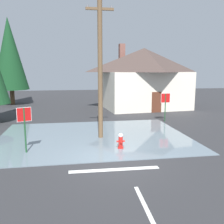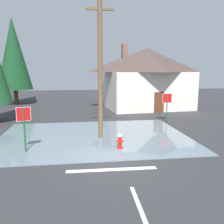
{
  "view_description": "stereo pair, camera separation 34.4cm",
  "coord_description": "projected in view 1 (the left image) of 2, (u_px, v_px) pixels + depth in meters",
  "views": [
    {
      "loc": [
        -1.97,
        -10.79,
        4.14
      ],
      "look_at": [
        0.41,
        3.63,
        1.62
      ],
      "focal_mm": 39.66,
      "sensor_mm": 36.0,
      "label": 1
    },
    {
      "loc": [
        -1.63,
        -10.85,
        4.14
      ],
      "look_at": [
        0.41,
        3.63,
        1.62
      ],
      "focal_mm": 39.66,
      "sensor_mm": 36.0,
      "label": 2
    }
  ],
  "objects": [
    {
      "name": "lane_stop_bar",
      "position": [
        115.0,
        170.0,
        10.35
      ],
      "size": [
        3.81,
        0.39,
        0.01
      ],
      "primitive_type": "cube",
      "rotation": [
        0.0,
        0.0,
        -0.02
      ],
      "color": "silver",
      "rests_on": "ground"
    },
    {
      "name": "stop_sign_far",
      "position": [
        165.0,
        101.0,
        19.68
      ],
      "size": [
        0.76,
        0.08,
        2.28
      ],
      "color": "#1E4C28",
      "rests_on": "ground"
    },
    {
      "name": "lane_center_stripe",
      "position": [
        147.0,
        210.0,
        7.37
      ],
      "size": [
        0.24,
        2.98,
        0.01
      ],
      "primitive_type": "cube",
      "rotation": [
        0.0,
        0.0,
        1.54
      ],
      "color": "silver",
      "rests_on": "ground"
    },
    {
      "name": "house",
      "position": [
        144.0,
        77.0,
        26.84
      ],
      "size": [
        9.8,
        8.26,
        6.89
      ],
      "color": "silver",
      "rests_on": "ground"
    },
    {
      "name": "stop_sign_near",
      "position": [
        24.0,
        121.0,
        12.14
      ],
      "size": [
        0.66,
        0.28,
        2.32
      ],
      "color": "#1E4C28",
      "rests_on": "ground"
    },
    {
      "name": "ground_plane",
      "position": [
        116.0,
        160.0,
        11.53
      ],
      "size": [
        80.0,
        80.0,
        0.1
      ],
      "primitive_type": "cube",
      "color": "#2D2D30"
    },
    {
      "name": "fire_hydrant",
      "position": [
        121.0,
        141.0,
        13.0
      ],
      "size": [
        0.43,
        0.37,
        0.85
      ],
      "color": "red",
      "rests_on": "ground"
    },
    {
      "name": "pine_tree_mid_left",
      "position": [
        9.0,
        54.0,
        28.5
      ],
      "size": [
        4.01,
        4.01,
        10.04
      ],
      "color": "#4C3823",
      "rests_on": "ground"
    },
    {
      "name": "utility_pole",
      "position": [
        100.0,
        68.0,
        14.47
      ],
      "size": [
        1.6,
        0.28,
        8.11
      ],
      "color": "brown",
      "rests_on": "ground"
    },
    {
      "name": "flood_puddle",
      "position": [
        94.0,
        137.0,
        15.37
      ],
      "size": [
        11.54,
        8.73,
        0.03
      ],
      "primitive_type": "cube",
      "color": "slate",
      "rests_on": "ground"
    }
  ]
}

